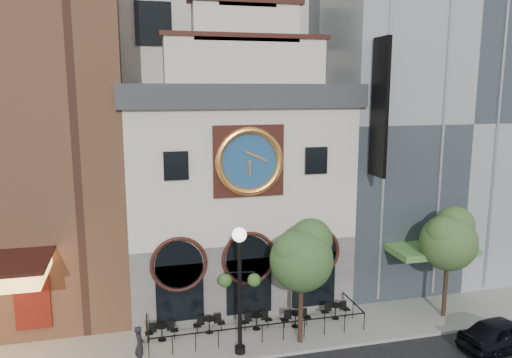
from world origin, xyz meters
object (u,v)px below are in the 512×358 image
object	(u,v)px
car_right	(504,334)
tree_right	(449,238)
bistro_0	(162,331)
bistro_4	(335,310)
tree_left	(302,254)
bistro_1	(209,324)
pedestrian	(140,345)
lamppost	(240,277)
bistro_2	(257,321)
bistro_3	(296,318)

from	to	relation	value
car_right	tree_right	bearing A→B (deg)	3.73
bistro_0	car_right	world-z (taller)	car_right
bistro_4	tree_left	world-z (taller)	tree_left
bistro_4	bistro_1	bearing A→B (deg)	179.10
bistro_0	pedestrian	world-z (taller)	pedestrian
lamppost	tree_left	world-z (taller)	tree_left
bistro_4	tree_left	size ratio (longest dim) A/B	0.27
bistro_0	car_right	xyz separation A→B (m)	(15.55, -4.52, 0.16)
pedestrian	tree_left	distance (m)	8.30
car_right	lamppost	distance (m)	12.77
bistro_0	bistro_1	size ratio (longest dim) A/B	1.00
bistro_4	lamppost	size ratio (longest dim) A/B	0.27
bistro_2	pedestrian	bearing A→B (deg)	-162.05
bistro_0	bistro_4	bearing A→B (deg)	0.55
car_right	tree_right	distance (m)	5.16
bistro_3	car_right	xyz separation A→B (m)	(8.86, -4.25, 0.16)
bistro_0	bistro_1	world-z (taller)	same
bistro_3	bistro_4	world-z (taller)	same
bistro_0	lamppost	world-z (taller)	lamppost
lamppost	tree_left	bearing A→B (deg)	17.66
bistro_3	pedestrian	xyz separation A→B (m)	(-7.76, -1.63, 0.43)
bistro_4	car_right	world-z (taller)	car_right
car_right	tree_right	world-z (taller)	tree_right
bistro_2	tree_right	distance (m)	10.87
bistro_2	bistro_4	size ratio (longest dim) A/B	1.00
bistro_0	tree_left	xyz separation A→B (m)	(6.47, -1.74, 3.91)
bistro_2	car_right	xyz separation A→B (m)	(10.85, -4.49, 0.16)
car_right	pedestrian	size ratio (longest dim) A/B	2.54
bistro_0	bistro_3	bearing A→B (deg)	-2.26
bistro_0	lamppost	xyz separation A→B (m)	(3.40, -2.06, 3.22)
pedestrian	car_right	bearing A→B (deg)	-103.09
bistro_3	pedestrian	distance (m)	7.94
pedestrian	lamppost	distance (m)	5.27
bistro_1	pedestrian	bearing A→B (deg)	-148.44
bistro_3	tree_left	size ratio (longest dim) A/B	0.27
bistro_3	pedestrian	size ratio (longest dim) A/B	0.89
bistro_3	lamppost	world-z (taller)	lamppost
bistro_2	bistro_4	distance (m)	4.33
bistro_2	car_right	distance (m)	11.74
bistro_1	lamppost	xyz separation A→B (m)	(1.07, -2.25, 3.22)
bistro_0	bistro_3	world-z (taller)	same
tree_left	tree_right	distance (m)	8.39
bistro_1	lamppost	distance (m)	4.07
bistro_1	bistro_3	bearing A→B (deg)	-5.98
bistro_2	car_right	size ratio (longest dim) A/B	0.35
lamppost	tree_right	bearing A→B (deg)	17.10
pedestrian	bistro_2	bearing A→B (deg)	-76.18
bistro_0	tree_right	xyz separation A→B (m)	(14.82, -0.98, 3.85)
pedestrian	bistro_1	bearing A→B (deg)	-62.56
bistro_1	car_right	size ratio (longest dim) A/B	0.35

